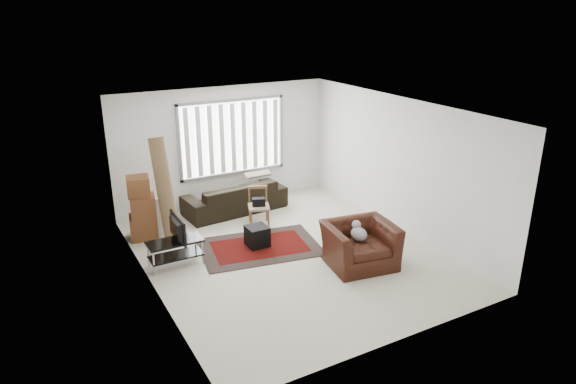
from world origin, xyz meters
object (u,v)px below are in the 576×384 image
side_chair (259,205)px  tv_stand (175,248)px  moving_boxes (142,210)px  sofa (235,192)px  armchair (360,242)px

side_chair → tv_stand: bearing=-135.1°
tv_stand → moving_boxes: 1.47m
moving_boxes → sofa: 2.19m
tv_stand → side_chair: (2.08, 0.94, 0.09)m
tv_stand → armchair: 3.24m
side_chair → moving_boxes: bearing=-171.7°
side_chair → armchair: 2.59m
moving_boxes → side_chair: bearing=-12.2°
moving_boxes → sofa: (2.14, 0.43, -0.15)m
tv_stand → armchair: (2.85, -1.53, 0.09)m
sofa → armchair: size_ratio=1.72×
moving_boxes → sofa: size_ratio=0.56×
sofa → armchair: bearing=100.6°
sofa → side_chair: sofa is taller
tv_stand → sofa: (1.94, 1.87, 0.09)m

